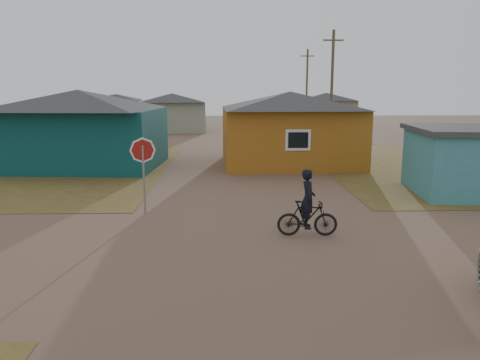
% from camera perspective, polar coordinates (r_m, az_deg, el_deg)
% --- Properties ---
extents(ground, '(120.00, 120.00, 0.00)m').
position_cam_1_polar(ground, '(11.80, 2.94, -9.02)').
color(ground, brown).
extents(house_teal, '(8.93, 7.08, 4.00)m').
position_cam_1_polar(house_teal, '(25.76, -18.95, 6.05)').
color(house_teal, '#0B3B3C').
rests_on(house_teal, ground).
extents(house_yellow, '(7.72, 6.76, 3.90)m').
position_cam_1_polar(house_yellow, '(25.36, 6.06, 6.40)').
color(house_yellow, '#A15F18').
rests_on(house_yellow, ground).
extents(house_pale_west, '(7.04, 6.15, 3.60)m').
position_cam_1_polar(house_pale_west, '(45.38, -8.26, 8.22)').
color(house_pale_west, gray).
rests_on(house_pale_west, ground).
extents(house_beige_east, '(6.95, 6.05, 3.60)m').
position_cam_1_polar(house_beige_east, '(52.25, 10.43, 8.52)').
color(house_beige_east, gray).
rests_on(house_beige_east, ground).
extents(house_pale_north, '(6.28, 5.81, 3.40)m').
position_cam_1_polar(house_pale_north, '(58.56, -14.83, 8.50)').
color(house_pale_north, gray).
rests_on(house_pale_north, ground).
extents(utility_pole_near, '(1.40, 0.20, 8.00)m').
position_cam_1_polar(utility_pole_near, '(33.87, 11.12, 11.05)').
color(utility_pole_near, brown).
rests_on(utility_pole_near, ground).
extents(utility_pole_far, '(1.40, 0.20, 8.00)m').
position_cam_1_polar(utility_pole_far, '(49.76, 8.14, 11.10)').
color(utility_pole_far, brown).
rests_on(utility_pole_far, ground).
extents(stop_sign, '(0.82, 0.15, 2.53)m').
position_cam_1_polar(stop_sign, '(15.32, -11.74, 2.61)').
color(stop_sign, gray).
rests_on(stop_sign, ground).
extents(cyclist, '(1.70, 0.62, 1.90)m').
position_cam_1_polar(cyclist, '(13.14, 8.23, -3.86)').
color(cyclist, black).
rests_on(cyclist, ground).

